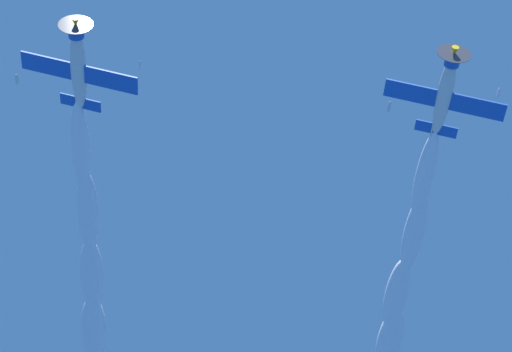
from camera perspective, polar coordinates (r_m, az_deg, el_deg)
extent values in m
ellipsoid|color=silver|center=(72.36, 10.61, 4.47)|extent=(6.55, 4.57, 1.37)
cylinder|color=#194CB2|center=(70.64, 11.08, 6.49)|extent=(1.47, 1.60, 1.34)
cone|color=yellow|center=(70.28, 11.18, 6.94)|extent=(0.94, 0.90, 0.64)
cylinder|color=#3F3F47|center=(70.37, 11.16, 6.83)|extent=(1.51, 2.53, 2.92)
cube|color=#194CB2|center=(72.36, 10.63, 4.26)|extent=(5.39, 7.94, 2.52)
ellipsoid|color=silver|center=(74.28, 13.56, 4.58)|extent=(0.95, 0.72, 0.32)
ellipsoid|color=silver|center=(70.65, 7.55, 3.91)|extent=(0.95, 0.72, 0.32)
cube|color=#194CB2|center=(74.13, 10.17, 2.64)|extent=(2.29, 3.05, 0.95)
cube|color=silver|center=(74.53, 10.00, 2.84)|extent=(1.20, 0.93, 1.13)
ellipsoid|color=#1E232D|center=(72.49, 10.52, 4.86)|extent=(1.77, 1.52, 0.85)
ellipsoid|color=silver|center=(70.78, -10.02, 5.99)|extent=(6.55, 4.56, 1.31)
cylinder|color=#194CB2|center=(69.00, -10.16, 8.09)|extent=(1.46, 1.61, 1.33)
cone|color=yellow|center=(68.64, -10.19, 8.55)|extent=(0.94, 0.90, 0.63)
cylinder|color=#3F3F47|center=(68.72, -10.18, 8.44)|extent=(1.48, 2.56, 2.93)
cube|color=#194CB2|center=(70.76, -9.99, 5.78)|extent=(5.38, 7.92, 2.56)
ellipsoid|color=silver|center=(71.29, -6.62, 6.22)|extent=(0.95, 0.72, 0.31)
ellipsoid|color=silver|center=(70.49, -13.40, 5.32)|extent=(0.95, 0.72, 0.31)
cube|color=#194CB2|center=(72.60, -9.91, 4.11)|extent=(2.29, 3.05, 0.96)
cube|color=silver|center=(73.04, -9.97, 4.31)|extent=(1.19, 0.94, 1.12)
ellipsoid|color=#1E232D|center=(70.94, -10.09, 6.39)|extent=(1.77, 1.52, 0.83)
ellipsoid|color=white|center=(76.70, 9.53, 0.02)|extent=(8.14, 5.48, 1.51)
ellipsoid|color=white|center=(80.99, 8.93, -3.22)|extent=(8.27, 5.70, 1.77)
ellipsoid|color=white|center=(85.85, 7.94, -6.66)|extent=(8.40, 5.93, 2.03)
ellipsoid|color=white|center=(90.28, 7.56, -9.24)|extent=(8.53, 6.15, 2.28)
ellipsoid|color=white|center=(75.10, -9.91, 1.63)|extent=(8.14, 5.48, 1.51)
ellipsoid|color=white|center=(79.29, -9.50, -2.04)|extent=(8.27, 5.70, 1.77)
ellipsoid|color=white|center=(84.35, -9.29, -5.56)|extent=(8.40, 5.93, 2.03)
ellipsoid|color=white|center=(89.22, -9.17, -8.58)|extent=(8.53, 6.15, 2.28)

